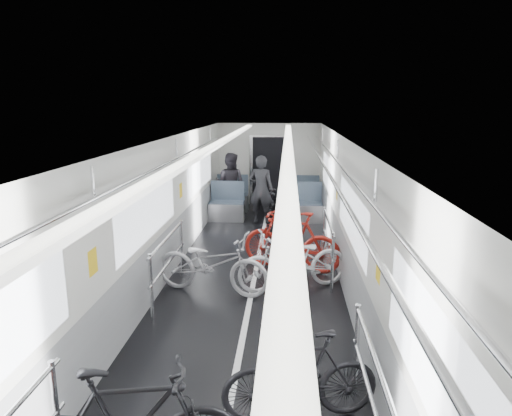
{
  "coord_description": "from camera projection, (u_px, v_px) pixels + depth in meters",
  "views": [
    {
      "loc": [
        0.55,
        -6.38,
        2.97
      ],
      "look_at": [
        0.0,
        1.47,
        1.15
      ],
      "focal_mm": 32.0,
      "sensor_mm": 36.0,
      "label": 1
    }
  ],
  "objects": [
    {
      "name": "car_shell",
      "position": [
        257.0,
        206.0,
        8.39
      ],
      "size": [
        3.02,
        14.01,
        2.41
      ],
      "color": "black",
      "rests_on": "ground"
    },
    {
      "name": "bike_left_far",
      "position": [
        212.0,
        263.0,
        7.21
      ],
      "size": [
        1.98,
        1.06,
        0.99
      ],
      "primitive_type": "imported",
      "rotation": [
        0.0,
        0.0,
        1.34
      ],
      "color": "#9C9BA0",
      "rests_on": "floor"
    },
    {
      "name": "bike_right_near",
      "position": [
        301.0,
        376.0,
        4.3
      ],
      "size": [
        1.56,
        0.71,
        0.91
      ],
      "primitive_type": "imported",
      "rotation": [
        0.0,
        0.0,
        -1.38
      ],
      "color": "black",
      "rests_on": "floor"
    },
    {
      "name": "bike_right_mid",
      "position": [
        294.0,
        261.0,
        7.34
      ],
      "size": [
        1.97,
        1.24,
        0.98
      ],
      "primitive_type": "imported",
      "rotation": [
        0.0,
        0.0,
        -1.22
      ],
      "color": "silver",
      "rests_on": "floor"
    },
    {
      "name": "bike_right_far",
      "position": [
        291.0,
        241.0,
        8.21
      ],
      "size": [
        1.9,
        1.08,
        1.1
      ],
      "primitive_type": "imported",
      "rotation": [
        0.0,
        0.0,
        -1.9
      ],
      "color": "maroon",
      "rests_on": "floor"
    },
    {
      "name": "bike_aisle",
      "position": [
        276.0,
        204.0,
        11.45
      ],
      "size": [
        1.24,
        2.0,
        0.99
      ],
      "primitive_type": "imported",
      "rotation": [
        0.0,
        0.0,
        0.33
      ],
      "color": "black",
      "rests_on": "floor"
    },
    {
      "name": "person_standing",
      "position": [
        261.0,
        189.0,
        11.39
      ],
      "size": [
        0.7,
        0.54,
        1.72
      ],
      "primitive_type": "imported",
      "rotation": [
        0.0,
        0.0,
        2.92
      ],
      "color": "black",
      "rests_on": "floor"
    },
    {
      "name": "person_seated",
      "position": [
        230.0,
        184.0,
        12.26
      ],
      "size": [
        0.94,
        0.81,
        1.68
      ],
      "primitive_type": "imported",
      "rotation": [
        0.0,
        0.0,
        2.91
      ],
      "color": "#2B272E",
      "rests_on": "floor"
    }
  ]
}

